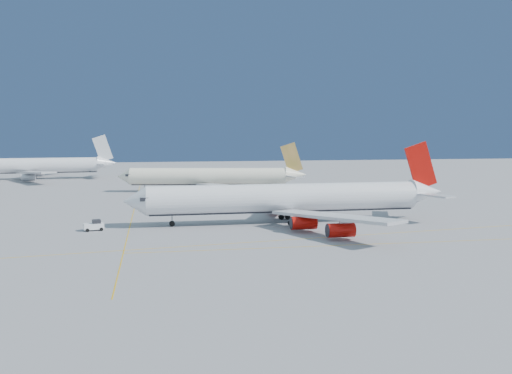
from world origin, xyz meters
name	(u,v)px	position (x,y,z in m)	size (l,w,h in m)	color
ground	(330,231)	(0.00, 0.00, 0.00)	(500.00, 500.00, 0.00)	slate
taxiway_lines	(253,228)	(-14.71, 6.34, 0.01)	(118.86, 140.00, 0.02)	#D0980B
airliner_virgin	(291,198)	(-5.31, 11.50, 5.34)	(71.65, 64.51, 17.71)	white
airliner_etihad	(212,177)	(-16.15, 76.22, 4.93)	(61.84, 56.50, 16.19)	#F0E8CC
airliner_third	(32,166)	(-83.99, 135.49, 5.50)	(67.78, 62.40, 18.18)	white
pushback_tug	(94,226)	(-46.88, 8.85, 1.02)	(4.27, 3.16, 2.20)	white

